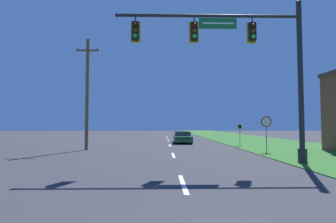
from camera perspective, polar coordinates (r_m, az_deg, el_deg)
The scene contains 7 objects.
grass_verge_right at distance 34.60m, azimuth 17.80°, elevation -5.95°, with size 10.00×110.00×0.04m.
road_center_line at distance 24.78m, azimuth 0.42°, elevation -7.39°, with size 0.16×34.80×0.01m.
signal_mast at distance 14.32m, azimuth 17.58°, elevation 10.72°, with size 9.74×0.47×8.40m.
car_ahead at distance 27.98m, azimuth 3.16°, elevation -5.64°, with size 1.86×4.37×1.19m.
stop_sign at distance 19.86m, azimuth 20.59°, elevation -2.95°, with size 0.76×0.07×2.50m.
route_sign_post at distance 24.96m, azimuth 15.36°, elevation -3.76°, with size 0.55×0.06×2.03m.
utility_pole_near at distance 21.41m, azimuth -17.19°, elevation 4.07°, with size 1.80×0.26×8.68m.
Camera 1 is at (-0.66, -2.69, 1.94)m, focal length 28.00 mm.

